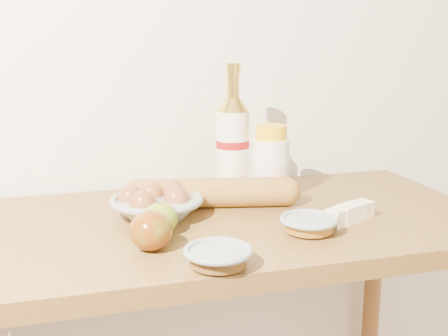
{
  "coord_description": "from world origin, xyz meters",
  "views": [
    {
      "loc": [
        -0.32,
        0.05,
        1.29
      ],
      "look_at": [
        0.0,
        1.15,
        1.02
      ],
      "focal_mm": 45.0,
      "sensor_mm": 36.0,
      "label": 1
    }
  ],
  "objects_px": {
    "cream_bottle": "(271,165)",
    "egg_bowl": "(156,204)",
    "table": "(220,270)",
    "baguette": "(213,193)",
    "bourbon_bottle": "(233,145)"
  },
  "relations": [
    {
      "from": "table",
      "to": "cream_bottle",
      "type": "distance_m",
      "value": 0.29
    },
    {
      "from": "table",
      "to": "bourbon_bottle",
      "type": "bearing_deg",
      "value": 63.55
    },
    {
      "from": "baguette",
      "to": "cream_bottle",
      "type": "bearing_deg",
      "value": 23.17
    },
    {
      "from": "egg_bowl",
      "to": "baguette",
      "type": "distance_m",
      "value": 0.14
    },
    {
      "from": "egg_bowl",
      "to": "baguette",
      "type": "height_order",
      "value": "egg_bowl"
    },
    {
      "from": "cream_bottle",
      "to": "baguette",
      "type": "relative_size",
      "value": 0.43
    },
    {
      "from": "egg_bowl",
      "to": "baguette",
      "type": "xyz_separation_m",
      "value": [
        0.14,
        0.04,
        0.0
      ]
    },
    {
      "from": "cream_bottle",
      "to": "egg_bowl",
      "type": "distance_m",
      "value": 0.31
    },
    {
      "from": "cream_bottle",
      "to": "baguette",
      "type": "bearing_deg",
      "value": 170.81
    },
    {
      "from": "table",
      "to": "bourbon_bottle",
      "type": "relative_size",
      "value": 3.66
    },
    {
      "from": "cream_bottle",
      "to": "egg_bowl",
      "type": "bearing_deg",
      "value": 172.23
    },
    {
      "from": "table",
      "to": "baguette",
      "type": "relative_size",
      "value": 2.87
    },
    {
      "from": "table",
      "to": "cream_bottle",
      "type": "relative_size",
      "value": 6.6
    },
    {
      "from": "bourbon_bottle",
      "to": "egg_bowl",
      "type": "relative_size",
      "value": 1.39
    },
    {
      "from": "table",
      "to": "cream_bottle",
      "type": "height_order",
      "value": "cream_bottle"
    }
  ]
}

